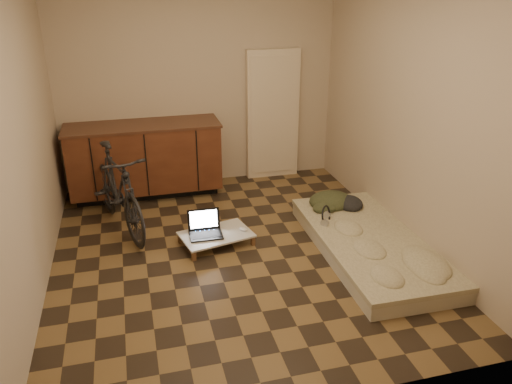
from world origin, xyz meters
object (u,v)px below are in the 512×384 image
object	(u,v)px
bicycle	(118,186)
laptop	(205,229)
futon	(371,244)
lap_desk	(216,235)

from	to	relation	value
bicycle	laptop	xyz separation A→B (m)	(0.82, -0.56, -0.34)
bicycle	futon	xyz separation A→B (m)	(2.38, -1.15, -0.42)
futon	laptop	world-z (taller)	laptop
lap_desk	laptop	bearing A→B (deg)	150.82
bicycle	lap_desk	xyz separation A→B (m)	(0.93, -0.59, -0.40)
bicycle	laptop	bearing A→B (deg)	-51.47
bicycle	laptop	distance (m)	1.05
lap_desk	laptop	world-z (taller)	laptop
futon	lap_desk	distance (m)	1.56
bicycle	futon	bearing A→B (deg)	-42.83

